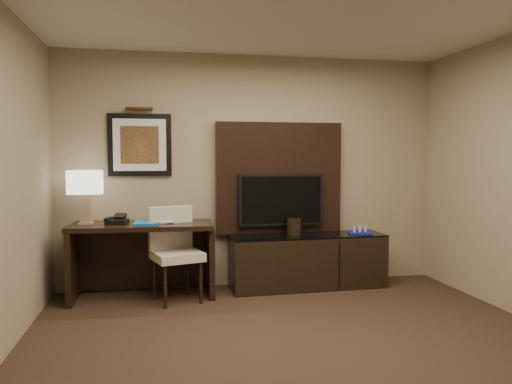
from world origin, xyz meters
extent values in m
cube|color=#312116|center=(0.00, 0.00, -0.01)|extent=(4.50, 5.00, 0.01)
cube|color=#998967|center=(0.00, 2.50, 1.35)|extent=(4.50, 0.01, 2.70)
cube|color=black|center=(-1.28, 2.15, 0.40)|extent=(1.54, 0.73, 0.80)
cube|color=black|center=(0.59, 2.20, 0.31)|extent=(1.81, 0.55, 0.62)
cube|color=black|center=(0.30, 2.44, 1.27)|extent=(1.50, 0.12, 1.30)
cube|color=black|center=(0.30, 2.34, 1.02)|extent=(1.00, 0.08, 0.60)
cube|color=black|center=(-1.30, 2.48, 1.65)|extent=(0.70, 0.04, 0.70)
cylinder|color=#402C14|center=(-1.30, 2.44, 2.05)|extent=(0.04, 0.04, 0.30)
cube|color=#185B9D|center=(-1.23, 2.10, 0.82)|extent=(0.28, 0.36, 0.02)
imported|color=tan|center=(-1.11, 2.13, 0.91)|extent=(0.16, 0.04, 0.21)
cylinder|color=black|center=(0.43, 2.23, 0.71)|extent=(0.21, 0.21, 0.19)
camera|label=1|loc=(-1.10, -3.29, 1.51)|focal=35.00mm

